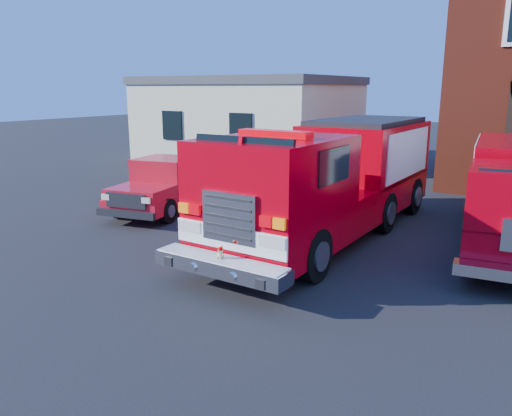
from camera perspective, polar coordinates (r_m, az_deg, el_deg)
The scene contains 4 objects.
ground at distance 11.93m, azimuth 3.01°, elevation -4.92°, with size 100.00×100.00×0.00m, color black.
side_building at distance 27.13m, azimuth -0.64°, elevation 10.22°, with size 10.20×8.20×4.35m.
fire_engine at distance 13.03m, azimuth 8.72°, elevation 3.43°, with size 2.97×9.62×2.94m.
pickup_truck at distance 16.16m, azimuth -9.69°, elevation 2.69°, with size 2.76×5.35×1.67m.
Camera 1 is at (5.35, -9.98, 3.77)m, focal length 35.00 mm.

